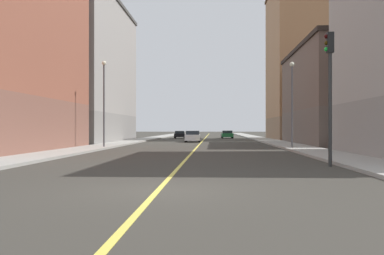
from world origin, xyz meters
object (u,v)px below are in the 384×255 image
at_px(car_green, 227,134).
at_px(building_left_mid, 344,96).
at_px(street_lamp_left_near, 292,95).
at_px(car_white, 193,137).
at_px(traffic_light_left_near, 330,79).
at_px(car_black, 180,135).
at_px(building_left_far, 304,63).
at_px(street_lamp_right_near, 104,95).
at_px(building_right_midblock, 81,72).

bearing_deg(car_green, building_left_mid, -69.00).
height_order(street_lamp_left_near, car_white, street_lamp_left_near).
xyz_separation_m(traffic_light_left_near, car_black, (-10.73, 54.70, -3.22)).
height_order(traffic_light_left_near, car_white, traffic_light_left_near).
distance_m(building_left_mid, street_lamp_left_near, 12.96).
distance_m(building_left_far, traffic_light_left_near, 47.71).
xyz_separation_m(building_left_far, street_lamp_right_near, (-22.19, -29.55, -6.70)).
distance_m(building_right_midblock, car_black, 24.45).
xyz_separation_m(street_lamp_right_near, car_green, (11.22, 38.18, -3.82)).
distance_m(street_lamp_right_near, car_green, 39.98).
bearing_deg(street_lamp_right_near, car_black, 84.83).
relative_size(building_left_mid, car_white, 4.49).
height_order(traffic_light_left_near, street_lamp_left_near, street_lamp_left_near).
bearing_deg(building_left_far, street_lamp_left_near, -102.84).
distance_m(street_lamp_left_near, car_green, 39.79).
bearing_deg(street_lamp_right_near, building_left_mid, 23.45).
xyz_separation_m(building_right_midblock, car_black, (10.44, 20.64, -7.92)).
bearing_deg(street_lamp_left_near, car_black, 106.75).
height_order(building_right_midblock, traffic_light_left_near, building_right_midblock).
bearing_deg(traffic_light_left_near, car_white, 102.61).
xyz_separation_m(traffic_light_left_near, car_white, (-7.64, 34.17, -3.16)).
relative_size(street_lamp_right_near, car_black, 1.68).
bearing_deg(car_black, car_white, -81.43).
distance_m(building_left_mid, building_right_midblock, 30.36).
xyz_separation_m(building_right_midblock, street_lamp_left_near, (22.19, -18.39, -4.27)).
distance_m(street_lamp_left_near, street_lamp_right_near, 15.22).
distance_m(traffic_light_left_near, car_green, 55.26).
distance_m(building_left_far, car_black, 23.05).
xyz_separation_m(traffic_light_left_near, car_green, (-2.93, 55.09, -3.19)).
relative_size(car_white, car_black, 1.06).
bearing_deg(street_lamp_left_near, car_green, 95.71).
relative_size(building_left_far, car_black, 5.28).
relative_size(traffic_light_left_near, street_lamp_right_near, 0.83).
bearing_deg(building_left_far, traffic_light_left_near, -99.81).
bearing_deg(building_left_far, building_left_mid, -90.00).
bearing_deg(car_black, traffic_light_left_near, -78.90).
relative_size(building_left_mid, traffic_light_left_near, 3.40).
distance_m(building_left_far, street_lamp_left_near, 32.33).
bearing_deg(traffic_light_left_near, building_right_midblock, 121.87).
height_order(traffic_light_left_near, car_green, traffic_light_left_near).
bearing_deg(building_left_far, street_lamp_right_near, -126.90).
xyz_separation_m(building_right_midblock, car_white, (13.53, 0.12, -7.85)).
bearing_deg(street_lamp_left_near, traffic_light_left_near, -93.71).
xyz_separation_m(street_lamp_right_near, car_black, (3.42, 37.79, -3.85)).
distance_m(street_lamp_left_near, car_white, 20.75).
bearing_deg(car_green, car_white, -102.70).
xyz_separation_m(building_left_far, traffic_light_left_near, (-8.04, -46.46, -7.33)).
height_order(car_white, car_green, car_white).
bearing_deg(car_black, building_right_midblock, -116.82).
bearing_deg(car_black, building_left_mid, -56.32).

